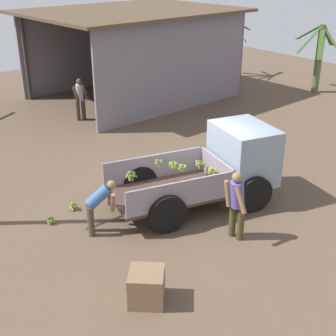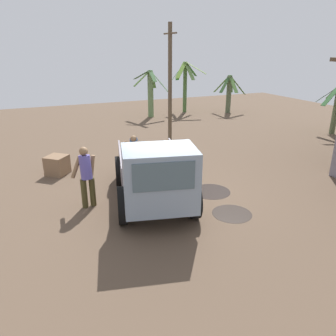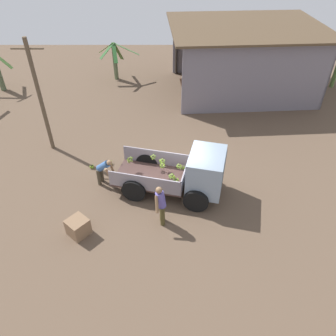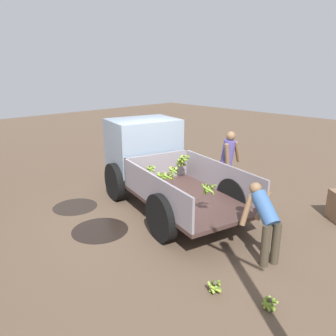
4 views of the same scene
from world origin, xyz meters
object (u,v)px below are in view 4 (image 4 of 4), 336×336
object	(u,v)px
banana_bunch_on_ground_0	(215,286)
banana_bunch_on_ground_1	(270,303)
person_foreground_visitor	(228,160)
cargo_truck	(152,159)
person_worker_loading	(265,218)

from	to	relation	value
banana_bunch_on_ground_0	banana_bunch_on_ground_1	size ratio (longest dim) A/B	1.21
person_foreground_visitor	banana_bunch_on_ground_1	bearing A→B (deg)	-53.66
banana_bunch_on_ground_0	banana_bunch_on_ground_1	bearing A→B (deg)	-159.91
person_foreground_visitor	banana_bunch_on_ground_0	xyz separation A→B (m)	(-2.36, 3.47, -0.83)
banana_bunch_on_ground_0	person_foreground_visitor	bearing A→B (deg)	-55.77
person_foreground_visitor	cargo_truck	bearing A→B (deg)	-135.18
cargo_truck	person_worker_loading	size ratio (longest dim) A/B	3.46
cargo_truck	banana_bunch_on_ground_0	xyz separation A→B (m)	(-3.57, 1.89, -0.91)
cargo_truck	banana_bunch_on_ground_1	distance (m)	4.71
banana_bunch_on_ground_0	banana_bunch_on_ground_1	xyz separation A→B (m)	(-0.76, -0.28, -0.02)
cargo_truck	person_worker_loading	xyz separation A→B (m)	(-3.55, 0.55, -0.25)
person_worker_loading	cargo_truck	bearing A→B (deg)	13.83
cargo_truck	person_foreground_visitor	world-z (taller)	cargo_truck
banana_bunch_on_ground_0	banana_bunch_on_ground_1	distance (m)	0.81
person_foreground_visitor	banana_bunch_on_ground_0	distance (m)	4.28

